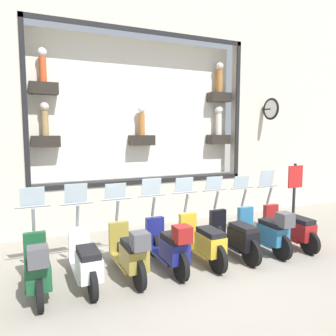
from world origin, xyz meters
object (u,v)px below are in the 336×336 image
at_px(scooter_black_2, 235,236).
at_px(scooter_yellow_3, 203,241).
at_px(scooter_teal_1, 266,230).
at_px(shop_sign_post, 294,196).
at_px(scooter_olive_5, 130,252).
at_px(scooter_white_6, 86,261).
at_px(scooter_red_0, 290,227).
at_px(scooter_navy_4, 169,245).
at_px(scooter_green_7, 37,267).

xyz_separation_m(scooter_black_2, scooter_yellow_3, (0.00, 0.76, 0.00)).
xyz_separation_m(scooter_teal_1, shop_sign_post, (0.65, -1.44, 0.50)).
relative_size(scooter_olive_5, shop_sign_post, 1.00).
bearing_deg(scooter_white_6, scooter_red_0, -89.97).
relative_size(scooter_olive_5, scooter_white_6, 1.01).
distance_m(scooter_black_2, scooter_olive_5, 2.28).
xyz_separation_m(scooter_navy_4, scooter_olive_5, (-0.00, 0.76, -0.01)).
bearing_deg(scooter_green_7, scooter_olive_5, -89.94).
distance_m(scooter_red_0, scooter_yellow_3, 2.28).
xyz_separation_m(scooter_black_2, scooter_green_7, (-0.06, 3.79, 0.03)).
bearing_deg(scooter_yellow_3, scooter_olive_5, 92.39).
relative_size(scooter_white_6, shop_sign_post, 1.00).
distance_m(scooter_navy_4, shop_sign_post, 3.81).
bearing_deg(scooter_green_7, scooter_yellow_3, -88.78).
bearing_deg(scooter_white_6, scooter_black_2, -89.92).
height_order(scooter_red_0, scooter_black_2, scooter_red_0).
height_order(scooter_black_2, scooter_olive_5, scooter_black_2).
relative_size(scooter_red_0, scooter_white_6, 1.00).
relative_size(scooter_black_2, scooter_white_6, 1.01).
bearing_deg(scooter_yellow_3, shop_sign_post, -78.81).
distance_m(scooter_white_6, shop_sign_post, 5.30).
distance_m(scooter_teal_1, scooter_yellow_3, 1.52).
bearing_deg(scooter_green_7, scooter_red_0, -89.33).
bearing_deg(scooter_green_7, scooter_teal_1, -89.98).
height_order(scooter_navy_4, scooter_olive_5, scooter_navy_4).
bearing_deg(scooter_white_6, shop_sign_post, -83.57).
bearing_deg(scooter_olive_5, scooter_navy_4, -89.67).
height_order(scooter_black_2, scooter_white_6, scooter_white_6).
height_order(scooter_black_2, scooter_green_7, scooter_green_7).
xyz_separation_m(scooter_teal_1, scooter_yellow_3, (0.06, 1.52, -0.03)).
bearing_deg(scooter_navy_4, scooter_green_7, 90.15).
height_order(scooter_red_0, scooter_white_6, scooter_red_0).
relative_size(scooter_red_0, scooter_teal_1, 1.00).
xyz_separation_m(scooter_black_2, scooter_olive_5, (-0.06, 2.28, 0.03)).
height_order(scooter_teal_1, scooter_white_6, scooter_white_6).
height_order(scooter_navy_4, scooter_green_7, scooter_navy_4).
bearing_deg(scooter_olive_5, shop_sign_post, -81.76).
distance_m(scooter_teal_1, scooter_olive_5, 3.04).
distance_m(scooter_olive_5, scooter_green_7, 1.52).
bearing_deg(scooter_black_2, scooter_yellow_3, 89.94).
bearing_deg(scooter_white_6, scooter_olive_5, -94.38).
height_order(scooter_black_2, shop_sign_post, shop_sign_post).
height_order(scooter_black_2, scooter_yellow_3, scooter_yellow_3).
relative_size(scooter_black_2, scooter_olive_5, 1.00).
bearing_deg(scooter_black_2, scooter_white_6, 90.08).
bearing_deg(scooter_teal_1, shop_sign_post, -65.78).
relative_size(scooter_white_6, scooter_green_7, 1.00).
xyz_separation_m(scooter_white_6, shop_sign_post, (0.59, -5.24, 0.55)).
distance_m(scooter_navy_4, scooter_white_6, 1.52).
distance_m(scooter_red_0, scooter_white_6, 4.55).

